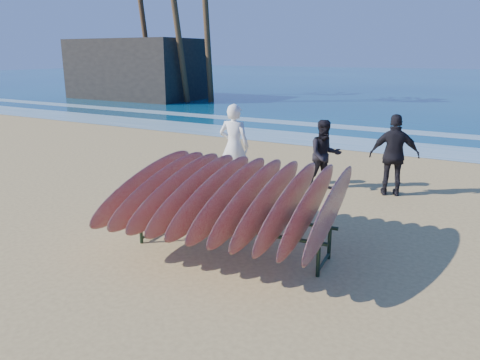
{
  "coord_description": "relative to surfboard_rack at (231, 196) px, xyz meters",
  "views": [
    {
      "loc": [
        3.85,
        -5.78,
        3.01
      ],
      "look_at": [
        0.0,
        0.8,
        0.95
      ],
      "focal_mm": 35.0,
      "sensor_mm": 36.0,
      "label": 1
    }
  ],
  "objects": [
    {
      "name": "building",
      "position": [
        -19.25,
        19.11,
        1.09
      ],
      "size": [
        8.93,
        4.96,
        3.97
      ],
      "primitive_type": "cube",
      "color": "#2D2823",
      "rests_on": "ground"
    },
    {
      "name": "ground",
      "position": [
        -0.27,
        -0.07,
        -0.9
      ],
      "size": [
        120.0,
        120.0,
        0.0
      ],
      "primitive_type": "plane",
      "color": "tan",
      "rests_on": "ground"
    },
    {
      "name": "foam_near",
      "position": [
        -0.27,
        9.93,
        -0.89
      ],
      "size": [
        160.0,
        160.0,
        0.0
      ],
      "primitive_type": "plane",
      "color": "white",
      "rests_on": "ground"
    },
    {
      "name": "person_white",
      "position": [
        -1.85,
        3.17,
        0.07
      ],
      "size": [
        0.78,
        0.58,
        1.94
      ],
      "primitive_type": "imported",
      "rotation": [
        0.0,
        0.0,
        3.32
      ],
      "color": "white",
      "rests_on": "ground"
    },
    {
      "name": "ocean",
      "position": [
        -0.27,
        54.93,
        -0.89
      ],
      "size": [
        160.0,
        160.0,
        0.0
      ],
      "primitive_type": "plane",
      "color": "navy",
      "rests_on": "ground"
    },
    {
      "name": "surfboard_rack",
      "position": [
        0.0,
        0.0,
        0.0
      ],
      "size": [
        3.48,
        3.28,
        1.45
      ],
      "rotation": [
        0.0,
        0.0,
        0.11
      ],
      "color": "#1C2D1F",
      "rests_on": "ground"
    },
    {
      "name": "person_dark_b",
      "position": [
        1.47,
        4.37,
        -0.01
      ],
      "size": [
        1.13,
        0.73,
        1.78
      ],
      "primitive_type": "imported",
      "rotation": [
        0.0,
        0.0,
        3.45
      ],
      "color": "black",
      "rests_on": "ground"
    },
    {
      "name": "person_dark_a",
      "position": [
        0.02,
        4.02,
        -0.1
      ],
      "size": [
        0.98,
        0.96,
        1.6
      ],
      "primitive_type": "imported",
      "rotation": [
        0.0,
        0.0,
        0.69
      ],
      "color": "black",
      "rests_on": "ground"
    },
    {
      "name": "foam_far",
      "position": [
        -0.27,
        13.43,
        -0.89
      ],
      "size": [
        160.0,
        160.0,
        0.0
      ],
      "primitive_type": "plane",
      "color": "white",
      "rests_on": "ground"
    }
  ]
}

